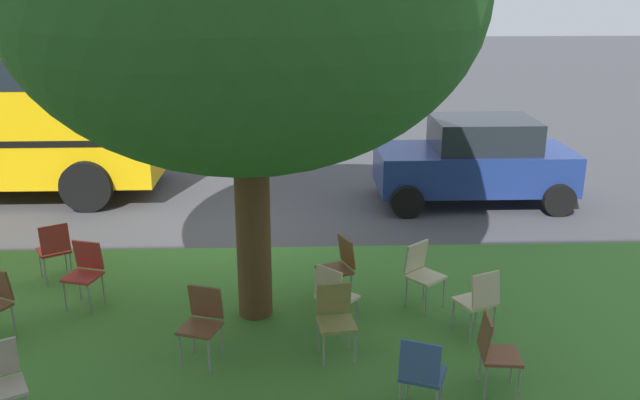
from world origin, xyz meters
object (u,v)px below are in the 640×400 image
chair_9 (479,298)px  chair_11 (339,264)px  chair_8 (422,270)px  chair_5 (335,315)px  chair_0 (0,379)px  chair_1 (54,247)px  chair_2 (85,269)px  chair_4 (202,319)px  chair_3 (494,349)px  chair_7 (334,293)px  chair_10 (421,371)px  parked_car (476,160)px

chair_9 → chair_11: same height
chair_8 → chair_5: bearing=44.9°
chair_0 → chair_8: (-4.53, -2.39, 0.00)m
chair_1 → chair_11: same height
chair_2 → chair_4: 2.25m
chair_2 → chair_9: 5.11m
chair_3 → chair_8: size_ratio=1.00×
chair_2 → chair_3: (-4.85, 2.21, 0.00)m
chair_7 → chair_1: bearing=-22.7°
chair_0 → chair_5: bearing=-160.5°
chair_7 → chair_4: bearing=21.3°
chair_9 → chair_11: size_ratio=1.00×
chair_1 → chair_9: same height
chair_8 → chair_11: bearing=-12.6°
chair_0 → chair_7: same height
chair_10 → chair_11: size_ratio=1.00×
chair_1 → chair_8: bearing=169.1°
chair_8 → chair_11: 1.10m
chair_0 → parked_car: bearing=-133.3°
chair_2 → parked_car: (-6.28, -4.16, 0.32)m
chair_3 → chair_10: size_ratio=1.00×
chair_0 → parked_car: 9.26m
chair_9 → chair_11: bearing=-33.9°
chair_0 → chair_9: size_ratio=1.00×
chair_1 → chair_3: same height
chair_3 → chair_4: same height
chair_0 → chair_4: bearing=-147.7°
chair_8 → parked_car: 4.72m
chair_7 → chair_11: bearing=-98.0°
chair_11 → parked_car: size_ratio=0.24×
chair_7 → chair_9: bearing=173.8°
chair_4 → chair_8: size_ratio=1.00×
chair_11 → chair_7: bearing=82.0°
chair_2 → chair_8: same height
chair_5 → chair_8: size_ratio=1.00×
chair_9 → parked_car: (-1.27, -5.19, 0.32)m
chair_7 → chair_8: (-1.20, -0.66, 0.00)m
chair_8 → chair_4: bearing=24.6°
chair_3 → chair_4: 3.22m
chair_11 → chair_8: bearing=167.4°
chair_1 → chair_9: (-5.66, 1.83, 0.00)m
chair_4 → parked_car: size_ratio=0.24×
chair_1 → parked_car: bearing=-154.1°
chair_3 → chair_5: 1.80m
chair_1 → chair_4: 3.27m
chair_9 → chair_1: bearing=-17.9°
chair_9 → chair_11: 1.95m
chair_3 → chair_4: bearing=-13.8°
chair_0 → chair_7: 3.75m
chair_4 → chair_7: 1.63m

